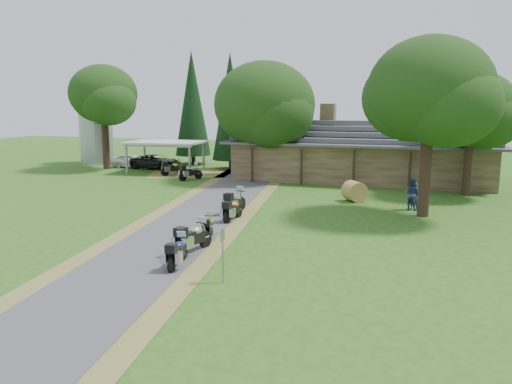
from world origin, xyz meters
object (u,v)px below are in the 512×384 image
(carport, at_px, (166,157))
(car_white_sedan, at_px, (132,159))
(motorcycle_row_a, at_px, (177,251))
(motorcycle_carport_a, at_px, (173,167))
(motorcycle_carport_b, at_px, (191,172))
(motorcycle_row_c, at_px, (208,226))
(hay_bale, at_px, (354,191))
(motorcycle_row_b, at_px, (193,236))
(motorcycle_row_e, at_px, (235,200))
(car_dark_suv, at_px, (156,158))
(silo, at_px, (96,130))
(lodge, at_px, (361,150))
(motorcycle_row_d, at_px, (233,208))

(carport, bearing_deg, car_white_sedan, 151.32)
(motorcycle_row_a, distance_m, motorcycle_carport_a, 25.01)
(motorcycle_row_a, relative_size, motorcycle_carport_b, 0.90)
(carport, xyz_separation_m, motorcycle_row_c, (12.59, -19.27, -0.83))
(motorcycle_row_a, relative_size, hay_bale, 1.40)
(motorcycle_row_b, distance_m, motorcycle_row_e, 7.87)
(carport, relative_size, motorcycle_row_c, 3.80)
(car_dark_suv, bearing_deg, silo, 78.41)
(motorcycle_row_a, xyz_separation_m, motorcycle_row_b, (-0.20, 1.88, 0.09))
(lodge, height_order, motorcycle_row_d, lodge)
(motorcycle_carport_a, distance_m, hay_bale, 17.94)
(hay_bale, bearing_deg, car_dark_suv, 153.09)
(motorcycle_carport_b, bearing_deg, motorcycle_row_a, -128.62)
(lodge, xyz_separation_m, car_white_sedan, (-22.12, 0.47, -1.59))
(car_dark_suv, distance_m, motorcycle_row_b, 28.08)
(lodge, xyz_separation_m, motorcycle_row_b, (-4.31, -23.18, -1.74))
(carport, relative_size, car_white_sedan, 1.27)
(carport, relative_size, motorcycle_row_a, 3.58)
(motorcycle_row_b, xyz_separation_m, motorcycle_carport_a, (-11.51, 20.22, -0.01))
(motorcycle_row_c, height_order, motorcycle_carport_b, motorcycle_carport_b)
(motorcycle_row_d, xyz_separation_m, motorcycle_row_e, (-0.53, 1.79, 0.07))
(motorcycle_row_b, bearing_deg, hay_bale, -7.59)
(car_white_sedan, bearing_deg, motorcycle_carport_b, -125.78)
(motorcycle_row_b, bearing_deg, motorcycle_row_d, 17.90)
(motorcycle_row_a, height_order, motorcycle_row_e, motorcycle_row_e)
(silo, bearing_deg, motorcycle_row_b, -47.95)
(car_dark_suv, relative_size, hay_bale, 4.11)
(motorcycle_row_b, distance_m, motorcycle_carport_a, 23.27)
(silo, relative_size, motorcycle_row_d, 3.65)
(carport, relative_size, motorcycle_carport_b, 3.21)
(silo, relative_size, motorcycle_row_b, 3.35)
(car_white_sedan, bearing_deg, lodge, -95.90)
(carport, bearing_deg, motorcycle_row_b, -64.83)
(motorcycle_row_d, bearing_deg, motorcycle_carport_a, 42.08)
(motorcycle_row_a, height_order, motorcycle_row_b, motorcycle_row_b)
(motorcycle_row_d, distance_m, motorcycle_row_e, 1.87)
(motorcycle_row_d, distance_m, motorcycle_carport_b, 14.86)
(motorcycle_row_b, xyz_separation_m, motorcycle_row_e, (-1.03, 7.80, 0.01))
(motorcycle_row_b, bearing_deg, motorcycle_row_e, 20.68)
(motorcycle_row_d, relative_size, motorcycle_carport_b, 0.94)
(car_white_sedan, relative_size, motorcycle_row_b, 2.48)
(motorcycle_row_c, bearing_deg, motorcycle_row_a, 172.02)
(lodge, xyz_separation_m, motorcycle_carport_b, (-13.20, -4.91, -1.75))
(motorcycle_carport_b, distance_m, hay_bale, 14.79)
(motorcycle_row_d, bearing_deg, motorcycle_row_b, -170.97)
(lodge, bearing_deg, motorcycle_carport_b, -159.60)
(car_white_sedan, distance_m, motorcycle_row_d, 24.71)
(motorcycle_row_c, bearing_deg, car_white_sedan, 24.37)
(motorcycle_row_e, distance_m, motorcycle_carport_b, 13.09)
(motorcycle_row_a, relative_size, motorcycle_row_c, 1.06)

